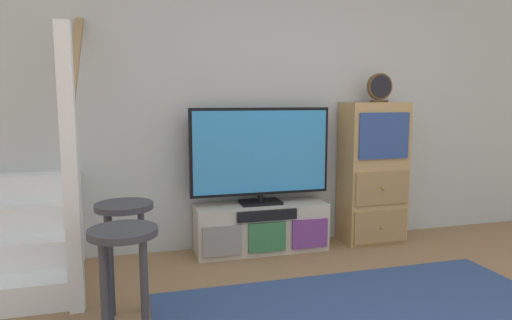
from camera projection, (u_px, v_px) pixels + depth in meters
The scene contains 8 objects.
back_wall at pixel (284, 99), 4.16m from camera, with size 6.40×0.12×2.70m, color #B2B7B2.
media_console at pixel (261, 228), 3.97m from camera, with size 1.17×0.38×0.42m.
television at pixel (261, 153), 3.91m from camera, with size 1.25×0.22×0.85m.
side_cabinet at pixel (373, 173), 4.21m from camera, with size 0.58×0.38×1.31m.
desk_clock at pixel (380, 88), 4.10m from camera, with size 0.24×0.08×0.27m.
staircase at pixel (20, 226), 3.45m from camera, with size 1.00×1.36×2.20m.
bar_stool_near at pixel (124, 265), 2.21m from camera, with size 0.34×0.34×0.71m.
bar_stool_far at pixel (125, 235), 2.66m from camera, with size 0.34×0.34×0.73m.
Camera 1 is at (-1.37, -1.51, 1.34)m, focal length 31.41 mm.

